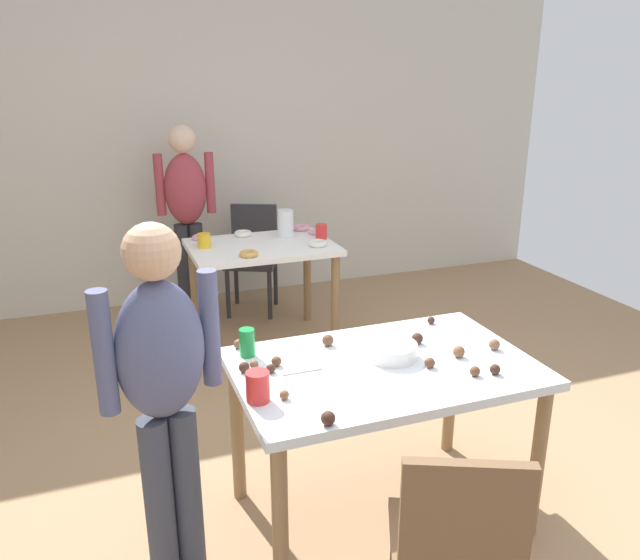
{
  "coord_description": "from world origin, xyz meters",
  "views": [
    {
      "loc": [
        -1.01,
        -2.12,
        1.91
      ],
      "look_at": [
        0.03,
        0.69,
        0.9
      ],
      "focal_mm": 34.89,
      "sensor_mm": 36.0,
      "label": 1
    }
  ],
  "objects_px": {
    "chair_near_table": "(456,545)",
    "person_girl_near": "(163,383)",
    "dining_table_near": "(383,385)",
    "mixing_bowl": "(392,350)",
    "pitcher_far": "(286,223)",
    "dining_table_far": "(262,260)",
    "chair_far_table": "(253,251)",
    "soda_can": "(247,343)",
    "person_adult_far": "(187,206)"
  },
  "relations": [
    {
      "from": "chair_near_table",
      "to": "mixing_bowl",
      "type": "distance_m",
      "value": 0.88
    },
    {
      "from": "mixing_bowl",
      "to": "pitcher_far",
      "type": "height_order",
      "value": "pitcher_far"
    },
    {
      "from": "chair_near_table",
      "to": "person_girl_near",
      "type": "bearing_deg",
      "value": 138.33
    },
    {
      "from": "chair_far_table",
      "to": "soda_can",
      "type": "relative_size",
      "value": 7.13
    },
    {
      "from": "dining_table_far",
      "to": "mixing_bowl",
      "type": "xyz_separation_m",
      "value": [
        0.04,
        -1.97,
        0.15
      ]
    },
    {
      "from": "chair_far_table",
      "to": "soda_can",
      "type": "xyz_separation_m",
      "value": [
        -0.64,
        -2.45,
        0.31
      ]
    },
    {
      "from": "mixing_bowl",
      "to": "person_adult_far",
      "type": "bearing_deg",
      "value": 99.52
    },
    {
      "from": "soda_can",
      "to": "person_girl_near",
      "type": "bearing_deg",
      "value": -138.62
    },
    {
      "from": "dining_table_far",
      "to": "person_adult_far",
      "type": "height_order",
      "value": "person_adult_far"
    },
    {
      "from": "person_adult_far",
      "to": "soda_can",
      "type": "distance_m",
      "value": 2.43
    },
    {
      "from": "dining_table_near",
      "to": "dining_table_far",
      "type": "distance_m",
      "value": 2.01
    },
    {
      "from": "chair_far_table",
      "to": "soda_can",
      "type": "distance_m",
      "value": 2.55
    },
    {
      "from": "dining_table_far",
      "to": "person_girl_near",
      "type": "xyz_separation_m",
      "value": [
        -0.92,
        -2.08,
        0.23
      ]
    },
    {
      "from": "soda_can",
      "to": "pitcher_far",
      "type": "relative_size",
      "value": 0.61
    },
    {
      "from": "dining_table_far",
      "to": "person_adult_far",
      "type": "distance_m",
      "value": 0.85
    },
    {
      "from": "dining_table_near",
      "to": "pitcher_far",
      "type": "relative_size",
      "value": 6.19
    },
    {
      "from": "person_adult_far",
      "to": "person_girl_near",
      "type": "bearing_deg",
      "value": -100.5
    },
    {
      "from": "chair_near_table",
      "to": "chair_far_table",
      "type": "bearing_deg",
      "value": 86.04
    },
    {
      "from": "person_adult_far",
      "to": "soda_can",
      "type": "bearing_deg",
      "value": -92.96
    },
    {
      "from": "person_girl_near",
      "to": "person_adult_far",
      "type": "xyz_separation_m",
      "value": [
        0.51,
        2.77,
        0.06
      ]
    },
    {
      "from": "person_girl_near",
      "to": "pitcher_far",
      "type": "bearing_deg",
      "value": 62.75
    },
    {
      "from": "dining_table_near",
      "to": "dining_table_far",
      "type": "height_order",
      "value": "same"
    },
    {
      "from": "dining_table_near",
      "to": "chair_far_table",
      "type": "height_order",
      "value": "chair_far_table"
    },
    {
      "from": "pitcher_far",
      "to": "soda_can",
      "type": "bearing_deg",
      "value": -111.92
    },
    {
      "from": "dining_table_far",
      "to": "person_girl_near",
      "type": "height_order",
      "value": "person_girl_near"
    },
    {
      "from": "chair_near_table",
      "to": "soda_can",
      "type": "bearing_deg",
      "value": 111.04
    },
    {
      "from": "chair_near_table",
      "to": "person_girl_near",
      "type": "xyz_separation_m",
      "value": [
        -0.79,
        0.7,
        0.36
      ]
    },
    {
      "from": "person_adult_far",
      "to": "pitcher_far",
      "type": "xyz_separation_m",
      "value": [
        0.63,
        -0.55,
        -0.07
      ]
    },
    {
      "from": "person_adult_far",
      "to": "chair_near_table",
      "type": "bearing_deg",
      "value": -85.45
    },
    {
      "from": "pitcher_far",
      "to": "person_girl_near",
      "type": "bearing_deg",
      "value": -117.25
    },
    {
      "from": "soda_can",
      "to": "pitcher_far",
      "type": "distance_m",
      "value": 2.03
    },
    {
      "from": "chair_near_table",
      "to": "person_adult_far",
      "type": "bearing_deg",
      "value": 94.55
    },
    {
      "from": "mixing_bowl",
      "to": "pitcher_far",
      "type": "xyz_separation_m",
      "value": [
        0.19,
        2.11,
        0.07
      ]
    },
    {
      "from": "mixing_bowl",
      "to": "soda_can",
      "type": "xyz_separation_m",
      "value": [
        -0.57,
        0.23,
        0.03
      ]
    },
    {
      "from": "dining_table_far",
      "to": "mixing_bowl",
      "type": "relative_size",
      "value": 4.68
    },
    {
      "from": "dining_table_near",
      "to": "chair_far_table",
      "type": "xyz_separation_m",
      "value": [
        0.13,
        2.72,
        -0.16
      ]
    },
    {
      "from": "mixing_bowl",
      "to": "soda_can",
      "type": "relative_size",
      "value": 1.77
    },
    {
      "from": "person_girl_near",
      "to": "soda_can",
      "type": "distance_m",
      "value": 0.52
    },
    {
      "from": "chair_near_table",
      "to": "pitcher_far",
      "type": "height_order",
      "value": "pitcher_far"
    },
    {
      "from": "dining_table_far",
      "to": "person_girl_near",
      "type": "relative_size",
      "value": 0.7
    },
    {
      "from": "person_girl_near",
      "to": "mixing_bowl",
      "type": "bearing_deg",
      "value": 6.58
    },
    {
      "from": "dining_table_far",
      "to": "pitcher_far",
      "type": "xyz_separation_m",
      "value": [
        0.23,
        0.15,
        0.22
      ]
    },
    {
      "from": "dining_table_far",
      "to": "dining_table_near",
      "type": "bearing_deg",
      "value": -90.49
    },
    {
      "from": "dining_table_near",
      "to": "mixing_bowl",
      "type": "distance_m",
      "value": 0.15
    },
    {
      "from": "dining_table_near",
      "to": "person_girl_near",
      "type": "relative_size",
      "value": 0.86
    },
    {
      "from": "chair_far_table",
      "to": "person_adult_far",
      "type": "bearing_deg",
      "value": -177.73
    },
    {
      "from": "dining_table_near",
      "to": "soda_can",
      "type": "bearing_deg",
      "value": 151.8
    },
    {
      "from": "chair_near_table",
      "to": "dining_table_far",
      "type": "bearing_deg",
      "value": 87.33
    },
    {
      "from": "dining_table_near",
      "to": "dining_table_far",
      "type": "relative_size",
      "value": 1.23
    },
    {
      "from": "chair_far_table",
      "to": "pitcher_far",
      "type": "height_order",
      "value": "pitcher_far"
    }
  ]
}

